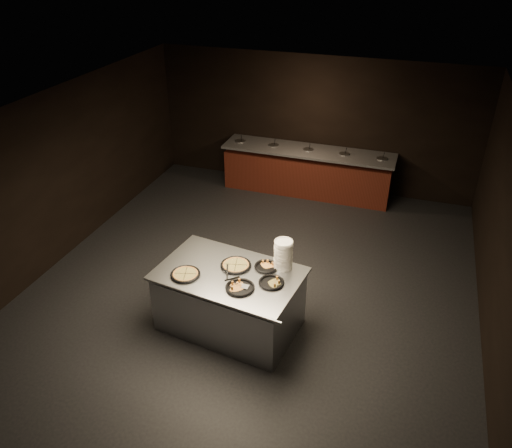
# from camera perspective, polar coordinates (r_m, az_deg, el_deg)

# --- Properties ---
(room) EXTENTS (7.02, 8.02, 2.92)m
(room) POSITION_cam_1_polar(r_m,az_deg,el_deg) (7.54, -0.20, 1.97)
(room) COLOR black
(room) RESTS_ON ground
(salad_bar) EXTENTS (3.70, 0.83, 1.18)m
(salad_bar) POSITION_cam_1_polar(r_m,az_deg,el_deg) (11.07, 5.82, 5.69)
(salad_bar) COLOR maroon
(salad_bar) RESTS_ON ground
(serving_counter) EXTENTS (2.13, 1.52, 0.95)m
(serving_counter) POSITION_cam_1_polar(r_m,az_deg,el_deg) (7.28, -3.02, -8.74)
(serving_counter) COLOR #B6B8BD
(serving_counter) RESTS_ON ground
(plate_stack) EXTENTS (0.26, 0.26, 0.44)m
(plate_stack) POSITION_cam_1_polar(r_m,az_deg,el_deg) (6.95, 3.13, -3.52)
(plate_stack) COLOR white
(plate_stack) RESTS_ON serving_counter
(pan_veggie_whole) EXTENTS (0.41, 0.41, 0.04)m
(pan_veggie_whole) POSITION_cam_1_polar(r_m,az_deg,el_deg) (6.97, -8.08, -5.69)
(pan_veggie_whole) COLOR black
(pan_veggie_whole) RESTS_ON serving_counter
(pan_cheese_whole) EXTENTS (0.44, 0.44, 0.04)m
(pan_cheese_whole) POSITION_cam_1_polar(r_m,az_deg,el_deg) (7.08, -2.32, -4.71)
(pan_cheese_whole) COLOR black
(pan_cheese_whole) RESTS_ON serving_counter
(pan_cheese_slices_a) EXTENTS (0.34, 0.34, 0.04)m
(pan_cheese_slices_a) POSITION_cam_1_polar(r_m,az_deg,el_deg) (7.05, 1.18, -4.87)
(pan_cheese_slices_a) COLOR black
(pan_cheese_slices_a) RESTS_ON serving_counter
(pan_cheese_slices_b) EXTENTS (0.39, 0.39, 0.04)m
(pan_cheese_slices_b) POSITION_cam_1_polar(r_m,az_deg,el_deg) (6.67, -1.84, -7.25)
(pan_cheese_slices_b) COLOR black
(pan_cheese_slices_b) RESTS_ON serving_counter
(pan_veggie_slices) EXTENTS (0.35, 0.35, 0.04)m
(pan_veggie_slices) POSITION_cam_1_polar(r_m,az_deg,el_deg) (6.75, 1.78, -6.67)
(pan_veggie_slices) COLOR black
(pan_veggie_slices) RESTS_ON serving_counter
(server_left) EXTENTS (0.18, 0.30, 0.16)m
(server_left) POSITION_cam_1_polar(r_m,az_deg,el_deg) (6.87, -3.33, -5.39)
(server_left) COLOR #B6B8BD
(server_left) RESTS_ON serving_counter
(server_right) EXTENTS (0.34, 0.10, 0.16)m
(server_right) POSITION_cam_1_polar(r_m,az_deg,el_deg) (6.68, -2.36, -6.52)
(server_right) COLOR #B6B8BD
(server_right) RESTS_ON serving_counter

